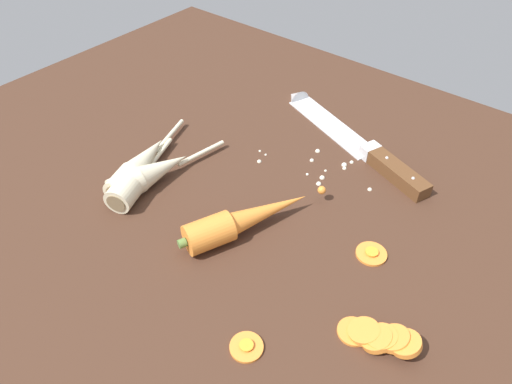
{
  "coord_description": "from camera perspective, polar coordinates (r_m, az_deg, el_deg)",
  "views": [
    {
      "loc": [
        31.54,
        -40.86,
        46.99
      ],
      "look_at": [
        0.0,
        -2.0,
        1.5
      ],
      "focal_mm": 33.02,
      "sensor_mm": 36.0,
      "label": 1
    }
  ],
  "objects": [
    {
      "name": "parsnip_front",
      "position": [
        0.71,
        -14.4,
        1.55
      ],
      "size": [
        8.34,
        16.75,
        4.0
      ],
      "color": "beige",
      "rests_on": "ground_plane"
    },
    {
      "name": "parsnip_mid_left",
      "position": [
        0.74,
        -13.89,
        3.14
      ],
      "size": [
        9.24,
        20.84,
        4.0
      ],
      "color": "beige",
      "rests_on": "ground_plane"
    },
    {
      "name": "ground_plane",
      "position": [
        0.71,
        1.01,
        -1.24
      ],
      "size": [
        120.0,
        90.0,
        4.0
      ],
      "primitive_type": "cube",
      "color": "#42281C"
    },
    {
      "name": "carrot_slice_stray_near",
      "position": [
        0.54,
        -1.17,
        -18.17
      ],
      "size": [
        3.73,
        3.73,
        0.7
      ],
      "color": "orange",
      "rests_on": "ground_plane"
    },
    {
      "name": "carrot_slice_stray_mid",
      "position": [
        0.63,
        13.82,
        -7.17
      ],
      "size": [
        4.03,
        4.03,
        0.7
      ],
      "color": "orange",
      "rests_on": "ground_plane"
    },
    {
      "name": "parsnip_mid_right",
      "position": [
        0.72,
        -12.65,
        2.15
      ],
      "size": [
        5.94,
        19.8,
        4.0
      ],
      "color": "beige",
      "rests_on": "ground_plane"
    },
    {
      "name": "mince_crumbs",
      "position": [
        0.75,
        8.13,
        3.1
      ],
      "size": [
        19.22,
        9.82,
        0.88
      ],
      "color": "silver",
      "rests_on": "ground_plane"
    },
    {
      "name": "whole_carrot",
      "position": [
        0.63,
        -1.45,
        -3.37
      ],
      "size": [
        10.72,
        20.91,
        4.2
      ],
      "color": "orange",
      "rests_on": "ground_plane"
    },
    {
      "name": "carrot_slice_stack",
      "position": [
        0.55,
        14.59,
        -16.58
      ],
      "size": [
        8.92,
        4.96,
        2.98
      ],
      "color": "orange",
      "rests_on": "ground_plane"
    },
    {
      "name": "chefs_knife",
      "position": [
        0.81,
        10.93,
        6.76
      ],
      "size": [
        33.7,
        15.27,
        4.18
      ],
      "color": "silver",
      "rests_on": "ground_plane"
    }
  ]
}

